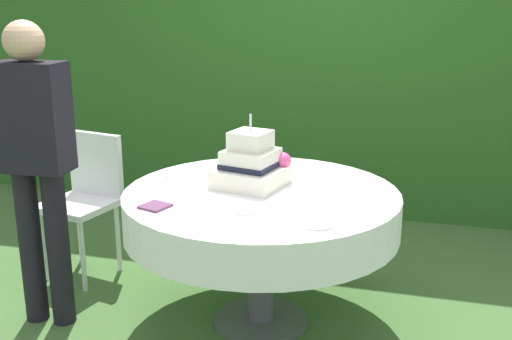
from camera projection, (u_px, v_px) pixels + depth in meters
The scene contains 10 objects.
ground_plane at pixel (261, 321), 3.35m from camera, with size 20.00×20.00×0.00m, color #3D602D.
foliage_hedge at pixel (327, 45), 4.86m from camera, with size 6.34×0.42×2.67m, color #28561E.
cake_table at pixel (261, 212), 3.18m from camera, with size 1.42×1.42×0.74m.
wedding_cake at pixel (252, 165), 3.21m from camera, with size 0.39×0.39×0.38m.
serving_plate_near at pixel (245, 210), 2.85m from camera, with size 0.12×0.12×0.01m, color white.
serving_plate_far at pixel (317, 224), 2.68m from camera, with size 0.14×0.14×0.01m, color white.
serving_plate_left at pixel (173, 174), 3.43m from camera, with size 0.10×0.10×0.01m, color white.
napkin_stack at pixel (155, 206), 2.91m from camera, with size 0.12×0.12×0.01m, color #603856.
garden_chair at pixel (86, 191), 3.82m from camera, with size 0.47×0.47×0.89m.
standing_person at pixel (35, 155), 3.11m from camera, with size 0.37×0.22×1.60m.
Camera 1 is at (0.77, -2.90, 1.71)m, focal length 43.12 mm.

